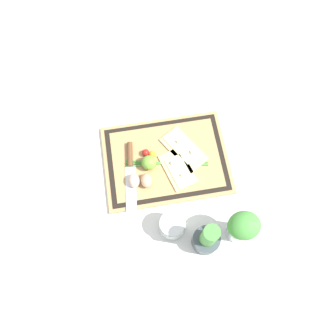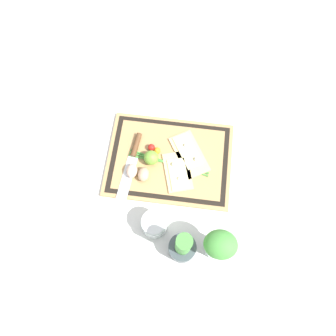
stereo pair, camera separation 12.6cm
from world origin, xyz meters
TOP-DOWN VIEW (x-y plane):
  - ground_plane at (0.00, 0.00)m, footprint 6.00×6.00m
  - cutting_board at (0.00, 0.00)m, footprint 0.49×0.36m
  - pizza_slice_near at (-0.08, -0.03)m, footprint 0.18×0.21m
  - pizza_slice_far at (-0.04, 0.05)m, footprint 0.14×0.18m
  - knife at (0.14, 0.00)m, footprint 0.06×0.28m
  - egg_brown at (0.09, 0.08)m, footprint 0.04×0.06m
  - egg_pink at (0.14, 0.08)m, footprint 0.04×0.06m
  - lime at (0.07, 0.02)m, footprint 0.06×0.06m
  - cherry_tomato_red at (0.08, -0.03)m, footprint 0.03×0.03m
  - cherry_tomato_yellow at (0.05, -0.02)m, footprint 0.03×0.03m
  - scallion_bunch at (0.00, 0.02)m, footprint 0.32×0.08m
  - herb_pot at (-0.09, 0.34)m, footprint 0.10×0.10m
  - sauce_jar at (0.02, 0.27)m, footprint 0.09×0.09m
  - herb_glass at (-0.21, 0.33)m, footprint 0.11×0.10m

SIDE VIEW (x-z plane):
  - ground_plane at x=0.00m, z-range 0.00..0.00m
  - cutting_board at x=0.00m, z-range 0.00..0.02m
  - scallion_bunch at x=0.00m, z-range 0.02..0.02m
  - pizza_slice_near at x=-0.08m, z-range 0.01..0.03m
  - pizza_slice_far at x=-0.04m, z-range 0.01..0.03m
  - knife at x=0.14m, z-range 0.01..0.04m
  - cherry_tomato_yellow at x=0.05m, z-range 0.02..0.04m
  - cherry_tomato_red at x=0.08m, z-range 0.02..0.05m
  - sauce_jar at x=0.02m, z-range -0.01..0.08m
  - egg_brown at x=0.09m, z-range 0.02..0.06m
  - egg_pink at x=0.14m, z-range 0.02..0.06m
  - lime at x=0.07m, z-range 0.02..0.07m
  - herb_pot at x=-0.09m, z-range -0.03..0.19m
  - herb_glass at x=-0.21m, z-range 0.02..0.22m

